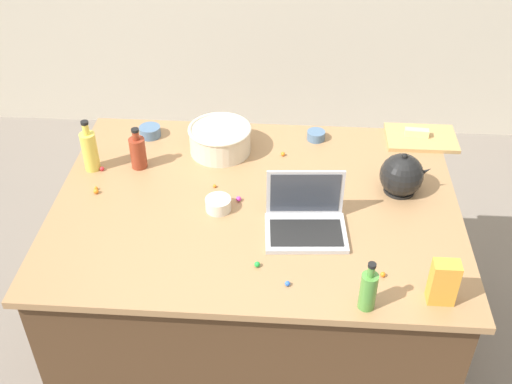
# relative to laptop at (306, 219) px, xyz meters

# --- Properties ---
(ground_plane) EXTENTS (12.00, 12.00, 0.00)m
(ground_plane) POSITION_rel_laptop_xyz_m (-0.20, 0.15, -0.95)
(ground_plane) COLOR slate
(island_counter) EXTENTS (1.65, 1.22, 0.90)m
(island_counter) POSITION_rel_laptop_xyz_m (-0.20, 0.15, -0.50)
(island_counter) COLOR #4C331E
(island_counter) RESTS_ON ground
(laptop) EXTENTS (0.32, 0.25, 0.22)m
(laptop) POSITION_rel_laptop_xyz_m (0.00, 0.00, 0.00)
(laptop) COLOR #B7B7BC
(laptop) RESTS_ON island_counter
(mixing_bowl_large) EXTENTS (0.29, 0.29, 0.12)m
(mixing_bowl_large) POSITION_rel_laptop_xyz_m (-0.39, 0.52, 0.02)
(mixing_bowl_large) COLOR beige
(mixing_bowl_large) RESTS_ON island_counter
(bottle_soy) EXTENTS (0.07, 0.07, 0.19)m
(bottle_soy) POSITION_rel_laptop_xyz_m (-0.73, 0.37, 0.03)
(bottle_soy) COLOR maroon
(bottle_soy) RESTS_ON island_counter
(bottle_olive) EXTENTS (0.06, 0.06, 0.20)m
(bottle_olive) POSITION_rel_laptop_xyz_m (0.21, -0.39, 0.03)
(bottle_olive) COLOR #4C8C38
(bottle_olive) RESTS_ON island_counter
(bottle_oil) EXTENTS (0.07, 0.07, 0.24)m
(bottle_oil) POSITION_rel_laptop_xyz_m (-0.93, 0.34, 0.05)
(bottle_oil) COLOR #DBC64C
(bottle_oil) RESTS_ON island_counter
(kettle) EXTENTS (0.21, 0.18, 0.20)m
(kettle) POSITION_rel_laptop_xyz_m (0.39, 0.27, 0.03)
(kettle) COLOR black
(kettle) RESTS_ON island_counter
(cutting_board) EXTENTS (0.32, 0.23, 0.02)m
(cutting_board) POSITION_rel_laptop_xyz_m (0.54, 0.68, -0.04)
(cutting_board) COLOR tan
(cutting_board) RESTS_ON island_counter
(butter_stick_left) EXTENTS (0.11, 0.05, 0.04)m
(butter_stick_left) POSITION_rel_laptop_xyz_m (0.51, 0.68, -0.01)
(butter_stick_left) COLOR #F4E58C
(butter_stick_left) RESTS_ON cutting_board
(ramekin_small) EXTENTS (0.08, 0.08, 0.04)m
(ramekin_small) POSITION_rel_laptop_xyz_m (0.05, 0.64, -0.03)
(ramekin_small) COLOR slate
(ramekin_small) RESTS_ON island_counter
(ramekin_medium) EXTENTS (0.10, 0.10, 0.05)m
(ramekin_medium) POSITION_rel_laptop_xyz_m (-0.73, 0.62, -0.02)
(ramekin_medium) COLOR slate
(ramekin_medium) RESTS_ON island_counter
(ramekin_wide) EXTENTS (0.10, 0.10, 0.05)m
(ramekin_wide) POSITION_rel_laptop_xyz_m (-0.35, 0.09, -0.02)
(ramekin_wide) COLOR beige
(ramekin_wide) RESTS_ON island_counter
(kitchen_timer) EXTENTS (0.07, 0.07, 0.08)m
(kitchen_timer) POSITION_rel_laptop_xyz_m (-0.07, 0.23, -0.01)
(kitchen_timer) COLOR #B2B2B7
(kitchen_timer) RESTS_ON island_counter
(candy_bag) EXTENTS (0.09, 0.06, 0.17)m
(candy_bag) POSITION_rel_laptop_xyz_m (0.46, -0.34, 0.04)
(candy_bag) COLOR gold
(candy_bag) RESTS_ON island_counter
(candy_0) EXTENTS (0.02, 0.02, 0.02)m
(candy_0) POSITION_rel_laptop_xyz_m (-0.06, -0.31, -0.04)
(candy_0) COLOR blue
(candy_0) RESTS_ON island_counter
(candy_1) EXTENTS (0.02, 0.02, 0.02)m
(candy_1) POSITION_rel_laptop_xyz_m (-0.87, 0.16, -0.04)
(candy_1) COLOR orange
(candy_1) RESTS_ON island_counter
(candy_2) EXTENTS (0.02, 0.02, 0.02)m
(candy_2) POSITION_rel_laptop_xyz_m (-0.27, 0.15, -0.04)
(candy_2) COLOR #CC3399
(candy_2) RESTS_ON island_counter
(candy_3) EXTENTS (0.02, 0.02, 0.02)m
(candy_3) POSITION_rel_laptop_xyz_m (0.28, -0.24, -0.04)
(candy_3) COLOR orange
(candy_3) RESTS_ON island_counter
(candy_4) EXTENTS (0.01, 0.01, 0.01)m
(candy_4) POSITION_rel_laptop_xyz_m (-0.38, 0.24, -0.04)
(candy_4) COLOR orange
(candy_4) RESTS_ON island_counter
(candy_5) EXTENTS (0.02, 0.02, 0.02)m
(candy_5) POSITION_rel_laptop_xyz_m (-0.89, 0.33, -0.04)
(candy_5) COLOR red
(candy_5) RESTS_ON island_counter
(candy_6) EXTENTS (0.02, 0.02, 0.02)m
(candy_6) POSITION_rel_laptop_xyz_m (-0.10, 0.49, -0.04)
(candy_6) COLOR orange
(candy_6) RESTS_ON island_counter
(candy_7) EXTENTS (0.02, 0.02, 0.02)m
(candy_7) POSITION_rel_laptop_xyz_m (-0.88, 0.19, -0.04)
(candy_7) COLOR orange
(candy_7) RESTS_ON island_counter
(candy_8) EXTENTS (0.02, 0.02, 0.02)m
(candy_8) POSITION_rel_laptop_xyz_m (-0.17, -0.22, -0.04)
(candy_8) COLOR green
(candy_8) RESTS_ON island_counter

